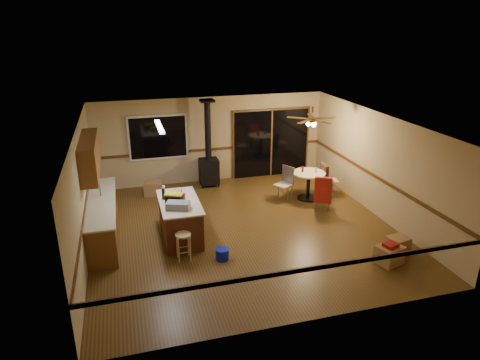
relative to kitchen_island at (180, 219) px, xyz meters
name	(u,v)px	position (x,y,z in m)	size (l,w,h in m)	color
floor	(243,229)	(1.50, 0.00, -0.45)	(7.00, 7.00, 0.00)	#503716
ceiling	(244,123)	(1.50, 0.00, 2.15)	(7.00, 7.00, 0.00)	silver
wall_back	(212,140)	(1.50, 3.50, 0.85)	(7.00, 7.00, 0.00)	tan
wall_front	(306,254)	(1.50, -3.50, 0.85)	(7.00, 7.00, 0.00)	tan
wall_left	(83,194)	(-2.00, 0.00, 0.85)	(7.00, 7.00, 0.00)	tan
wall_right	(378,165)	(5.00, 0.00, 0.85)	(7.00, 7.00, 0.00)	tan
chair_rail	(243,190)	(1.50, 0.00, 0.55)	(7.00, 7.00, 0.08)	#503114
window	(158,137)	(-0.10, 3.45, 1.05)	(1.72, 0.10, 1.32)	black
sliding_door	(271,143)	(3.40, 3.45, 0.60)	(2.52, 0.10, 2.10)	black
lower_cabinets	(103,220)	(-1.70, 0.50, -0.02)	(0.60, 3.00, 0.86)	brown
countertop	(101,202)	(-1.70, 0.50, 0.43)	(0.64, 3.04, 0.04)	beige
upper_cabinets	(90,156)	(-1.83, 0.70, 1.45)	(0.35, 2.00, 0.80)	brown
kitchen_island	(180,219)	(0.00, 0.00, 0.00)	(0.88, 1.68, 0.90)	#502214
wood_stove	(209,163)	(1.30, 3.05, 0.28)	(0.55, 0.50, 2.52)	black
ceiling_fan	(312,121)	(3.75, 1.31, 1.76)	(0.24, 0.24, 0.55)	brown
fluorescent_strip	(159,127)	(-0.30, 0.30, 2.11)	(0.10, 1.20, 0.04)	white
toolbox_grey	(178,205)	(-0.07, -0.39, 0.52)	(0.49, 0.27, 0.15)	slate
toolbox_black	(174,199)	(-0.12, -0.07, 0.55)	(0.36, 0.19, 0.20)	black
toolbox_yellow_lid	(174,194)	(-0.12, -0.07, 0.66)	(0.39, 0.21, 0.03)	gold
box_on_island	(177,194)	(-0.01, 0.24, 0.54)	(0.19, 0.27, 0.18)	#986C43
bottle_dark	(163,194)	(-0.32, 0.21, 0.58)	(0.07, 0.07, 0.26)	black
bottle_pink	(184,197)	(0.10, -0.07, 0.56)	(0.07, 0.07, 0.23)	#D84C8C
bottle_white	(164,189)	(-0.28, 0.60, 0.54)	(0.06, 0.06, 0.18)	white
bar_stool	(184,247)	(-0.08, -0.99, -0.16)	(0.32, 0.32, 0.59)	tan
blue_bucket	(222,254)	(0.70, -1.20, -0.33)	(0.28, 0.28, 0.24)	#0E1BC5
dining_table	(308,181)	(3.75, 1.31, 0.08)	(0.90, 0.90, 0.78)	black
glass_red	(303,169)	(3.60, 1.41, 0.41)	(0.06, 0.06, 0.16)	#590C14
glass_cream	(316,170)	(3.93, 1.26, 0.40)	(0.06, 0.06, 0.14)	beige
chair_left	(286,179)	(3.14, 1.46, 0.14)	(0.55, 0.55, 0.51)	#C0AE8E
chair_near	(323,190)	(3.77, 0.44, 0.14)	(0.58, 0.60, 0.70)	#C0AE8E
chair_right	(325,176)	(4.27, 1.37, 0.14)	(0.49, 0.46, 0.70)	#C0AE8E
box_under_window	(153,188)	(-0.38, 2.76, -0.26)	(0.49, 0.39, 0.39)	#986C43
box_corner_a	(389,255)	(3.97, -2.26, -0.26)	(0.50, 0.42, 0.38)	#986C43
box_corner_b	(398,245)	(4.42, -1.92, -0.28)	(0.42, 0.36, 0.34)	#986C43
box_small_red	(391,245)	(3.97, -2.26, -0.04)	(0.27, 0.23, 0.07)	maroon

